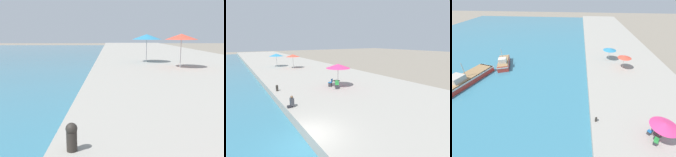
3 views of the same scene
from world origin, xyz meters
The scene contains 4 objects.
quay_promenade centered at (8.00, 37.00, 0.38)m, with size 16.00×90.00×0.76m.
cafe_umbrella_white centered at (6.90, 23.85, 3.15)m, with size 2.51×2.51×2.61m.
cafe_umbrella_striped centered at (4.79, 27.76, 3.11)m, with size 2.72×2.72×2.58m.
mooring_bollard centered at (0.57, 9.73, 1.11)m, with size 0.26×0.26×0.65m.
Camera 1 is at (1.43, 4.51, 3.34)m, focal length 40.00 mm.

